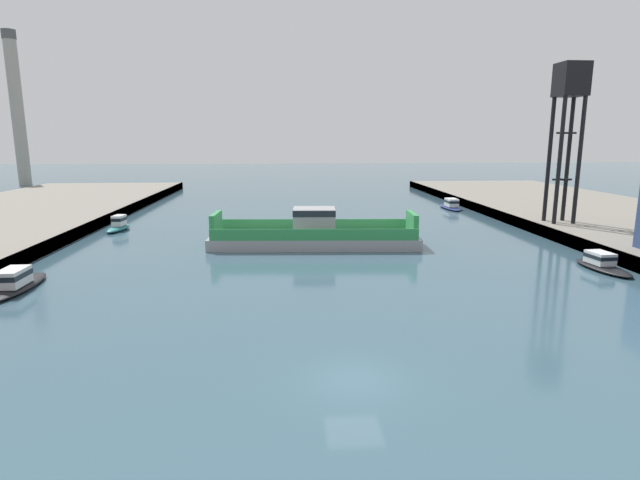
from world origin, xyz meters
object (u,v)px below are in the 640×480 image
object	(u,v)px
chain_ferry	(314,234)
moored_boat_mid_right	(119,225)
crane_tower	(569,102)
moored_boat_far_left	(602,263)
smokestack_distant_b	(17,105)
moored_boat_near_left	(451,205)
moored_boat_near_right	(16,282)

from	to	relation	value
chain_ferry	moored_boat_mid_right	xyz separation A→B (m)	(-22.13, 9.96, -0.48)
crane_tower	moored_boat_far_left	bearing A→B (deg)	-107.65
crane_tower	smokestack_distant_b	distance (m)	112.63
moored_boat_near_left	moored_boat_near_right	size ratio (longest dim) A/B	0.99
chain_ferry	smokestack_distant_b	xyz separation A→B (m)	(-62.55, 72.04, 16.82)
moored_boat_near_right	moored_boat_mid_right	distance (m)	23.63
moored_boat_mid_right	crane_tower	distance (m)	52.05
smokestack_distant_b	moored_boat_near_left	bearing A→B (deg)	-28.88
chain_ferry	crane_tower	distance (m)	31.20
moored_boat_near_left	crane_tower	bearing A→B (deg)	-74.60
chain_ferry	moored_boat_far_left	bearing A→B (deg)	-25.94
moored_boat_mid_right	moored_boat_far_left	size ratio (longest dim) A/B	0.85
moored_boat_mid_right	smokestack_distant_b	size ratio (longest dim) A/B	0.16
chain_ferry	moored_boat_near_left	distance (m)	33.67
crane_tower	moored_boat_near_left	bearing A→B (deg)	105.40
smokestack_distant_b	chain_ferry	bearing A→B (deg)	-49.03
moored_boat_mid_right	smokestack_distant_b	xyz separation A→B (m)	(-40.42, 62.08, 17.30)
moored_boat_near_left	moored_boat_mid_right	size ratio (longest dim) A/B	1.40
moored_boat_near_left	smokestack_distant_b	size ratio (longest dim) A/B	0.22
moored_boat_near_right	crane_tower	bearing A→B (deg)	20.58
moored_boat_far_left	crane_tower	xyz separation A→B (m)	(5.10, 16.02, 13.78)
chain_ferry	moored_boat_far_left	size ratio (longest dim) A/B	3.35
chain_ferry	crane_tower	xyz separation A→B (m)	(27.84, 4.96, 13.18)
crane_tower	smokestack_distant_b	size ratio (longest dim) A/B	0.51
moored_boat_far_left	moored_boat_near_left	bearing A→B (deg)	90.78
moored_boat_mid_right	moored_boat_near_right	bearing A→B (deg)	-89.07
smokestack_distant_b	moored_boat_far_left	bearing A→B (deg)	-44.26
moored_boat_near_left	moored_boat_mid_right	xyz separation A→B (m)	(-44.39, -15.30, 0.04)
moored_boat_far_left	moored_boat_near_right	bearing A→B (deg)	-176.66
moored_boat_far_left	smokestack_distant_b	world-z (taller)	smokestack_distant_b
crane_tower	smokestack_distant_b	xyz separation A→B (m)	(-90.39, 67.08, 3.64)
chain_ferry	moored_boat_mid_right	distance (m)	24.28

